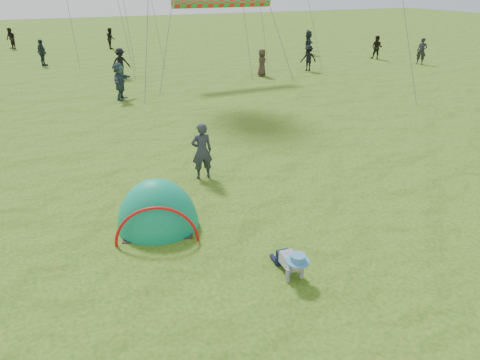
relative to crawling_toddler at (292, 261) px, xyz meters
name	(u,v)px	position (x,y,z in m)	size (l,w,h in m)	color
ground	(261,278)	(-0.58, 0.14, -0.32)	(140.00, 140.00, 0.00)	#1F520E
crawling_toddler	(292,261)	(0.00, 0.00, 0.00)	(0.58, 0.82, 0.63)	black
popup_tent	(159,227)	(-1.95, 2.83, -0.32)	(1.89, 1.56, 2.45)	#137B4E
standing_adult	(202,151)	(-0.07, 5.06, 0.52)	(0.61, 0.40, 1.67)	#272A32
crowd_person_0	(308,40)	(16.46, 25.84, 0.48)	(0.58, 0.38, 1.60)	black
crowd_person_1	(377,47)	(18.60, 19.84, 0.51)	(0.80, 0.63, 1.65)	black
crowd_person_3	(121,63)	(0.25, 20.67, 0.54)	(1.10, 0.63, 1.70)	black
crowd_person_5	(120,81)	(-0.67, 15.34, 0.57)	(1.65, 0.52, 1.78)	#2E444C
crowd_person_7	(11,38)	(-6.21, 36.31, 0.55)	(0.84, 0.65, 1.72)	black
crowd_person_8	(42,53)	(-3.94, 26.70, 0.55)	(1.02, 0.42, 1.73)	#1E2930
crowd_person_9	(308,58)	(11.57, 17.95, 0.48)	(1.03, 0.59, 1.59)	black
crowd_person_10	(262,63)	(8.11, 17.67, 0.48)	(0.78, 0.51, 1.59)	#3A2B22
crowd_person_11	(308,43)	(15.23, 23.81, 0.57)	(1.64, 0.52, 1.76)	black
crowd_person_12	(422,51)	(20.02, 16.91, 0.56)	(0.64, 0.42, 1.75)	black
crowd_person_13	(111,38)	(1.53, 33.16, 0.53)	(0.82, 0.64, 1.69)	black
rainbow_tube_kite	(222,1)	(5.63, 17.70, 3.93)	(0.64, 0.64, 5.64)	red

